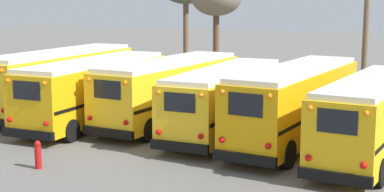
{
  "coord_description": "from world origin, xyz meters",
  "views": [
    {
      "loc": [
        12.15,
        -23.41,
        6.1
      ],
      "look_at": [
        0.0,
        0.23,
        1.62
      ],
      "focal_mm": 55.0,
      "sensor_mm": 36.0,
      "label": 1
    }
  ],
  "objects": [
    {
      "name": "fire_hydrant",
      "position": [
        -2.12,
        -7.76,
        0.52
      ],
      "size": [
        0.24,
        0.24,
        1.03
      ],
      "color": "#B21414",
      "rests_on": "ground"
    },
    {
      "name": "utility_pole",
      "position": [
        5.74,
        10.29,
        4.55
      ],
      "size": [
        1.8,
        0.33,
        8.85
      ],
      "color": "brown",
      "rests_on": "ground"
    },
    {
      "name": "school_bus_4",
      "position": [
        4.95,
        0.17,
        1.78
      ],
      "size": [
        2.89,
        10.45,
        3.25
      ],
      "color": "#E5A00C",
      "rests_on": "ground"
    },
    {
      "name": "school_bus_1",
      "position": [
        -4.95,
        -0.46,
        1.7
      ],
      "size": [
        3.11,
        10.32,
        3.12
      ],
      "color": "#EAAA0F",
      "rests_on": "ground"
    },
    {
      "name": "school_bus_2",
      "position": [
        -1.65,
        1.11,
        1.71
      ],
      "size": [
        2.92,
        10.12,
        3.13
      ],
      "color": "yellow",
      "rests_on": "ground"
    },
    {
      "name": "school_bus_3",
      "position": [
        1.65,
        0.32,
        1.63
      ],
      "size": [
        2.9,
        9.94,
        2.98
      ],
      "color": "yellow",
      "rests_on": "ground"
    },
    {
      "name": "school_bus_5",
      "position": [
        8.24,
        -0.81,
        1.67
      ],
      "size": [
        2.82,
        9.78,
        3.07
      ],
      "color": "yellow",
      "rests_on": "ground"
    },
    {
      "name": "school_bus_0",
      "position": [
        -8.24,
        0.92,
        1.79
      ],
      "size": [
        2.9,
        10.79,
        3.31
      ],
      "color": "yellow",
      "rests_on": "ground"
    },
    {
      "name": "ground_plane",
      "position": [
        0.0,
        0.0,
        0.0
      ],
      "size": [
        160.0,
        160.0,
        0.0
      ],
      "primitive_type": "plane",
      "color": "#66635E"
    }
  ]
}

